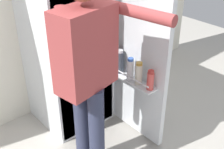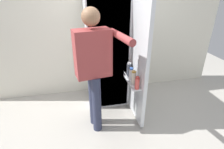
{
  "view_description": "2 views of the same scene",
  "coord_description": "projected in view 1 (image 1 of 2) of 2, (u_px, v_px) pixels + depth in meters",
  "views": [
    {
      "loc": [
        -1.3,
        -1.59,
        1.92
      ],
      "look_at": [
        -0.02,
        -0.11,
        0.79
      ],
      "focal_mm": 47.06,
      "sensor_mm": 36.0,
      "label": 1
    },
    {
      "loc": [
        -0.48,
        -2.17,
        1.81
      ],
      "look_at": [
        -0.04,
        -0.08,
        0.76
      ],
      "focal_mm": 28.67,
      "sensor_mm": 36.0,
      "label": 2
    }
  ],
  "objects": [
    {
      "name": "ground_plane",
      "position": [
        106.0,
        142.0,
        2.74
      ],
      "size": [
        6.98,
        6.98,
        0.0
      ],
      "primitive_type": "plane",
      "color": "#B7B2A8"
    },
    {
      "name": "refrigerator",
      "position": [
        71.0,
        39.0,
        2.66
      ],
      "size": [
        0.67,
        1.25,
        1.73
      ],
      "color": "silver",
      "rests_on": "ground_plane"
    },
    {
      "name": "person",
      "position": [
        87.0,
        65.0,
        1.99
      ],
      "size": [
        0.62,
        0.69,
        1.63
      ],
      "color": "#2D334C",
      "rests_on": "ground_plane"
    }
  ]
}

